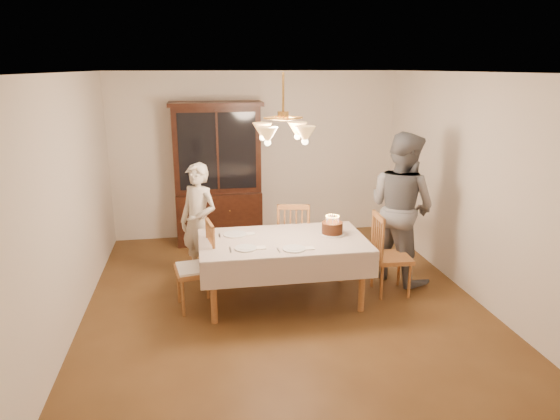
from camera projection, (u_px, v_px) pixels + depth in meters
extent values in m
plane|color=#503217|center=(283.00, 300.00, 5.90)|extent=(5.00, 5.00, 0.00)
plane|color=white|center=(283.00, 72.00, 5.18)|extent=(5.00, 5.00, 0.00)
plane|color=silver|center=(256.00, 155.00, 7.91)|extent=(4.50, 0.00, 4.50)
plane|color=silver|center=(351.00, 288.00, 3.18)|extent=(4.50, 0.00, 4.50)
plane|color=silver|center=(70.00, 202.00, 5.18)|extent=(0.00, 5.00, 5.00)
plane|color=silver|center=(470.00, 186.00, 5.91)|extent=(0.00, 5.00, 5.00)
cube|color=brown|center=(283.00, 242.00, 5.70)|extent=(1.80, 1.00, 0.04)
cube|color=beige|center=(283.00, 240.00, 5.70)|extent=(1.90, 1.10, 0.01)
cylinder|color=brown|center=(214.00, 293.00, 5.28)|extent=(0.07, 0.07, 0.71)
cylinder|color=brown|center=(362.00, 282.00, 5.54)|extent=(0.07, 0.07, 0.71)
cylinder|color=brown|center=(211.00, 263.00, 6.07)|extent=(0.07, 0.07, 0.71)
cylinder|color=brown|center=(341.00, 255.00, 6.34)|extent=(0.07, 0.07, 0.71)
cube|color=black|center=(219.00, 216.00, 7.81)|extent=(1.30, 0.50, 0.80)
cube|color=black|center=(217.00, 149.00, 7.56)|extent=(1.30, 0.40, 1.30)
cube|color=black|center=(218.00, 151.00, 7.37)|extent=(1.14, 0.01, 1.14)
cube|color=black|center=(215.00, 104.00, 7.33)|extent=(1.38, 0.54, 0.06)
cube|color=brown|center=(293.00, 241.00, 6.55)|extent=(0.51, 0.49, 0.05)
cube|color=brown|center=(293.00, 207.00, 6.23)|extent=(0.40, 0.11, 0.06)
cylinder|color=brown|center=(306.00, 253.00, 6.78)|extent=(0.04, 0.04, 0.43)
cylinder|color=brown|center=(280.00, 253.00, 6.78)|extent=(0.04, 0.04, 0.43)
cylinder|color=brown|center=(307.00, 263.00, 6.45)|extent=(0.04, 0.04, 0.43)
cylinder|color=brown|center=(279.00, 263.00, 6.46)|extent=(0.04, 0.04, 0.43)
cube|color=brown|center=(195.00, 270.00, 5.61)|extent=(0.48, 0.50, 0.05)
cube|color=brown|center=(210.00, 225.00, 5.52)|extent=(0.10, 0.40, 0.06)
cylinder|color=brown|center=(179.00, 285.00, 5.78)|extent=(0.04, 0.04, 0.43)
cylinder|color=brown|center=(183.00, 298.00, 5.45)|extent=(0.04, 0.04, 0.43)
cylinder|color=brown|center=(208.00, 281.00, 5.89)|extent=(0.04, 0.04, 0.43)
cylinder|color=brown|center=(214.00, 294.00, 5.56)|extent=(0.04, 0.04, 0.43)
cube|color=white|center=(195.00, 268.00, 5.60)|extent=(0.44, 0.45, 0.03)
cube|color=brown|center=(392.00, 258.00, 5.99)|extent=(0.44, 0.46, 0.05)
cube|color=brown|center=(379.00, 217.00, 5.82)|extent=(0.05, 0.40, 0.06)
cylinder|color=brown|center=(409.00, 281.00, 5.90)|extent=(0.04, 0.04, 0.43)
cylinder|color=brown|center=(399.00, 269.00, 6.24)|extent=(0.04, 0.04, 0.43)
cylinder|color=brown|center=(382.00, 282.00, 5.86)|extent=(0.04, 0.04, 0.43)
cylinder|color=brown|center=(372.00, 271.00, 6.20)|extent=(0.04, 0.04, 0.43)
imported|color=silver|center=(199.00, 222.00, 6.31)|extent=(0.65, 0.64, 1.52)
imported|color=slate|center=(401.00, 207.00, 6.28)|extent=(1.08, 1.16, 1.90)
cylinder|color=white|center=(332.00, 234.00, 5.87)|extent=(0.30, 0.30, 0.01)
cylinder|color=#35180C|center=(332.00, 228.00, 5.85)|extent=(0.24, 0.24, 0.13)
cylinder|color=#598CD8|center=(339.00, 219.00, 5.83)|extent=(0.01, 0.01, 0.07)
sphere|color=#FFB23F|center=(339.00, 216.00, 5.82)|extent=(0.01, 0.01, 0.01)
cylinder|color=pink|center=(337.00, 218.00, 5.85)|extent=(0.01, 0.01, 0.07)
sphere|color=#FFB23F|center=(338.00, 215.00, 5.84)|extent=(0.01, 0.01, 0.01)
cylinder|color=#EACC66|center=(336.00, 218.00, 5.87)|extent=(0.01, 0.01, 0.07)
sphere|color=#FFB23F|center=(336.00, 215.00, 5.86)|extent=(0.01, 0.01, 0.01)
cylinder|color=#598CD8|center=(334.00, 218.00, 5.88)|extent=(0.01, 0.01, 0.07)
sphere|color=#FFB23F|center=(334.00, 214.00, 5.87)|extent=(0.01, 0.01, 0.01)
cylinder|color=pink|center=(331.00, 218.00, 5.89)|extent=(0.01, 0.01, 0.07)
sphere|color=#FFB23F|center=(331.00, 214.00, 5.88)|extent=(0.01, 0.01, 0.01)
cylinder|color=#EACC66|center=(329.00, 218.00, 5.88)|extent=(0.01, 0.01, 0.07)
sphere|color=#FFB23F|center=(329.00, 215.00, 5.87)|extent=(0.01, 0.01, 0.01)
cylinder|color=#598CD8|center=(327.00, 218.00, 5.87)|extent=(0.01, 0.01, 0.07)
sphere|color=#FFB23F|center=(328.00, 215.00, 5.85)|extent=(0.01, 0.01, 0.01)
cylinder|color=pink|center=(326.00, 219.00, 5.84)|extent=(0.01, 0.01, 0.07)
sphere|color=#FFB23F|center=(326.00, 215.00, 5.83)|extent=(0.01, 0.01, 0.01)
cylinder|color=#EACC66|center=(326.00, 219.00, 5.82)|extent=(0.01, 0.01, 0.07)
sphere|color=#FFB23F|center=(326.00, 216.00, 5.81)|extent=(0.01, 0.01, 0.01)
cylinder|color=#598CD8|center=(327.00, 220.00, 5.79)|extent=(0.01, 0.01, 0.07)
sphere|color=#FFB23F|center=(327.00, 217.00, 5.78)|extent=(0.01, 0.01, 0.01)
cylinder|color=pink|center=(328.00, 221.00, 5.77)|extent=(0.01, 0.01, 0.07)
sphere|color=#FFB23F|center=(328.00, 217.00, 5.76)|extent=(0.01, 0.01, 0.01)
cylinder|color=#EACC66|center=(330.00, 221.00, 5.75)|extent=(0.01, 0.01, 0.07)
sphere|color=#FFB23F|center=(330.00, 218.00, 5.74)|extent=(0.01, 0.01, 0.01)
cylinder|color=#598CD8|center=(332.00, 221.00, 5.75)|extent=(0.01, 0.01, 0.07)
sphere|color=#FFB23F|center=(332.00, 218.00, 5.74)|extent=(0.01, 0.01, 0.01)
cylinder|color=pink|center=(335.00, 221.00, 5.75)|extent=(0.01, 0.01, 0.07)
sphere|color=#FFB23F|center=(335.00, 218.00, 5.74)|extent=(0.01, 0.01, 0.01)
cylinder|color=#EACC66|center=(337.00, 221.00, 5.76)|extent=(0.01, 0.01, 0.07)
sphere|color=#FFB23F|center=(337.00, 218.00, 5.75)|extent=(0.01, 0.01, 0.01)
cylinder|color=#598CD8|center=(338.00, 220.00, 5.78)|extent=(0.01, 0.01, 0.07)
sphere|color=#FFB23F|center=(338.00, 217.00, 5.77)|extent=(0.01, 0.01, 0.01)
cylinder|color=pink|center=(339.00, 220.00, 5.80)|extent=(0.01, 0.01, 0.07)
sphere|color=#FFB23F|center=(339.00, 216.00, 5.79)|extent=(0.01, 0.01, 0.01)
cylinder|color=white|center=(246.00, 248.00, 5.39)|extent=(0.24, 0.24, 0.02)
cube|color=silver|center=(230.00, 250.00, 5.36)|extent=(0.01, 0.16, 0.01)
cube|color=white|center=(261.00, 248.00, 5.42)|extent=(0.10, 0.10, 0.01)
cylinder|color=white|center=(294.00, 249.00, 5.37)|extent=(0.25, 0.25, 0.02)
cube|color=silver|center=(279.00, 250.00, 5.35)|extent=(0.01, 0.16, 0.01)
cube|color=white|center=(309.00, 248.00, 5.40)|extent=(0.10, 0.10, 0.01)
cylinder|color=white|center=(235.00, 234.00, 5.84)|extent=(0.27, 0.27, 0.02)
cube|color=silver|center=(220.00, 235.00, 5.81)|extent=(0.01, 0.16, 0.01)
cube|color=white|center=(250.00, 234.00, 5.87)|extent=(0.10, 0.10, 0.01)
cylinder|color=#BF8C3F|center=(283.00, 92.00, 5.24)|extent=(0.02, 0.02, 0.40)
cylinder|color=#BF8C3F|center=(283.00, 116.00, 5.31)|extent=(0.12, 0.12, 0.10)
cone|color=#D8994C|center=(297.00, 130.00, 5.58)|extent=(0.22, 0.22, 0.18)
sphere|color=#FFD899|center=(297.00, 137.00, 5.60)|extent=(0.07, 0.07, 0.07)
cone|color=#D8994C|center=(262.00, 131.00, 5.51)|extent=(0.22, 0.22, 0.18)
sphere|color=#FFD899|center=(262.00, 137.00, 5.53)|extent=(0.07, 0.07, 0.07)
cone|color=#D8994C|center=(268.00, 136.00, 5.14)|extent=(0.22, 0.22, 0.18)
sphere|color=#FFD899|center=(268.00, 143.00, 5.16)|extent=(0.07, 0.07, 0.07)
cone|color=#D8994C|center=(305.00, 135.00, 5.20)|extent=(0.22, 0.22, 0.18)
sphere|color=#FFD899|center=(305.00, 142.00, 5.22)|extent=(0.07, 0.07, 0.07)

